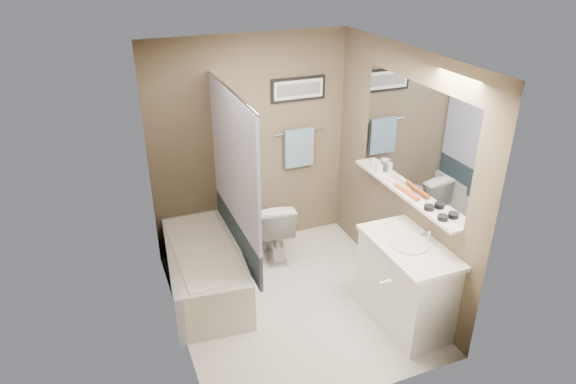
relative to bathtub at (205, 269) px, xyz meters
name	(u,v)px	position (x,y,z in m)	size (l,w,h in m)	color
ground	(294,302)	(0.75, -0.52, -0.25)	(2.50, 2.50, 0.00)	silver
ceiling	(295,59)	(0.75, -0.52, 2.13)	(2.20, 2.50, 0.04)	white
wall_back	(251,147)	(0.75, 0.71, 0.95)	(2.20, 0.04, 2.40)	brown
wall_front	(363,269)	(0.75, -1.75, 0.95)	(2.20, 0.04, 2.40)	brown
wall_left	(172,216)	(-0.33, -0.52, 0.95)	(0.04, 2.50, 2.40)	brown
wall_right	(399,175)	(1.83, -0.52, 0.95)	(0.04, 2.50, 2.40)	brown
tile_surround	(163,211)	(-0.34, -0.02, 0.75)	(0.02, 1.55, 2.00)	beige
curtain_rod	(230,90)	(0.35, -0.02, 1.80)	(0.02, 0.02, 1.55)	silver
curtain_upper	(234,159)	(0.35, -0.02, 1.15)	(0.03, 1.45, 1.28)	white
curtain_lower	(238,235)	(0.35, -0.02, 0.33)	(0.03, 1.45, 0.36)	#263A48
mirror	(413,139)	(1.84, -0.67, 1.37)	(0.02, 1.60, 1.00)	silver
shelf	(402,192)	(1.79, -0.67, 0.85)	(0.12, 1.60, 0.03)	silver
towel_bar	(298,132)	(1.30, 0.69, 1.05)	(0.02, 0.02, 0.60)	silver
towel	(299,148)	(1.30, 0.67, 0.87)	(0.34, 0.05, 0.44)	#99C8DF
art_frame	(298,89)	(1.30, 0.71, 1.53)	(0.62, 0.03, 0.26)	black
art_mat	(299,89)	(1.30, 0.70, 1.53)	(0.56, 0.00, 0.20)	white
art_image	(299,90)	(1.30, 0.69, 1.53)	(0.50, 0.00, 0.13)	#595959
door	(427,276)	(1.30, -1.76, 0.75)	(0.80, 0.02, 2.00)	silver
door_handle	(385,282)	(0.97, -1.71, 0.75)	(0.02, 0.02, 0.10)	silver
bathtub	(205,269)	(0.00, 0.00, 0.00)	(0.70, 1.50, 0.50)	silver
tub_rim	(203,248)	(0.00, 0.00, 0.25)	(0.56, 1.36, 0.02)	white
toilet	(273,227)	(0.87, 0.38, 0.10)	(0.39, 0.69, 0.70)	silver
vanity	(406,285)	(1.60, -1.14, 0.15)	(0.50, 0.90, 0.80)	white
countertop	(410,246)	(1.59, -1.14, 0.57)	(0.54, 0.96, 0.04)	white
sink_basin	(409,244)	(1.58, -1.14, 0.60)	(0.34, 0.34, 0.01)	silver
faucet_spout	(429,235)	(1.78, -1.14, 0.64)	(0.02, 0.02, 0.10)	silver
faucet_knob	(422,232)	(1.78, -1.04, 0.62)	(0.05, 0.05, 0.05)	silver
candle_bowl_near	(443,218)	(1.79, -1.27, 0.89)	(0.09, 0.09, 0.04)	black
candle_bowl_far	(429,208)	(1.79, -1.08, 0.89)	(0.09, 0.09, 0.04)	black
hair_brush_front	(411,194)	(1.79, -0.81, 0.89)	(0.04, 0.04, 0.22)	#D34C1D
hair_brush_back	(403,188)	(1.79, -0.67, 0.89)	(0.04, 0.04, 0.22)	#BF5E1A
pink_comb	(391,181)	(1.79, -0.47, 0.87)	(0.03, 0.16, 0.01)	#FF9BC2
glass_jar	(375,165)	(1.79, -0.16, 0.92)	(0.08, 0.08, 0.10)	silver
soap_bottle	(379,166)	(1.79, -0.23, 0.93)	(0.06, 0.06, 0.14)	#999999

